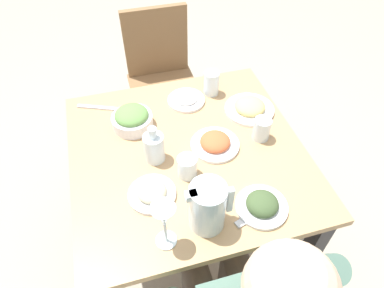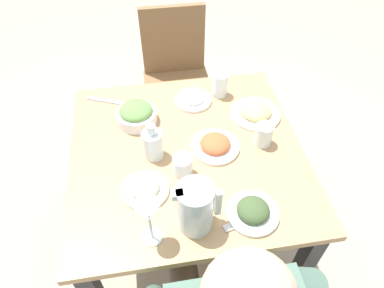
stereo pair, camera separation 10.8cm
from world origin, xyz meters
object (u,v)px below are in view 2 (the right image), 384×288
(water_glass_near_right, at_px, (183,166))
(oil_carafe, at_px, (153,145))
(chair_far, at_px, (176,73))
(salad_bowl, at_px, (136,114))
(water_glass_by_pitcher, at_px, (220,85))
(plate_dolmas, at_px, (253,211))
(wine_glass, at_px, (148,214))
(dining_table, at_px, (187,168))
(plate_beans, at_px, (145,189))
(plate_yoghurt, at_px, (193,99))
(plate_rice_curry, at_px, (215,145))
(plate_fries, at_px, (256,112))
(water_glass_far_left, at_px, (264,135))
(water_pitcher, at_px, (195,207))

(water_glass_near_right, relative_size, oil_carafe, 0.53)
(chair_far, distance_m, salad_bowl, 0.72)
(salad_bowl, bearing_deg, water_glass_by_pitcher, 17.43)
(plate_dolmas, distance_m, wine_glass, 0.37)
(dining_table, bearing_deg, water_glass_by_pitcher, 57.79)
(plate_beans, distance_m, plate_yoghurt, 0.54)
(salad_bowl, height_order, plate_beans, salad_bowl)
(salad_bowl, relative_size, plate_yoghurt, 1.01)
(plate_beans, distance_m, water_glass_by_pitcher, 0.64)
(dining_table, distance_m, wine_glass, 0.48)
(plate_rice_curry, bearing_deg, salad_bowl, 145.31)
(dining_table, xyz_separation_m, plate_yoghurt, (0.08, 0.30, 0.13))
(salad_bowl, height_order, plate_fries, salad_bowl)
(water_glass_far_left, xyz_separation_m, wine_glass, (-0.48, -0.35, 0.09))
(plate_yoghurt, height_order, plate_rice_curry, plate_rice_curry)
(oil_carafe, bearing_deg, water_glass_near_right, -47.54)
(chair_far, xyz_separation_m, oil_carafe, (-0.19, -0.84, 0.27))
(chair_far, height_order, wine_glass, wine_glass)
(water_pitcher, distance_m, water_glass_near_right, 0.22)
(plate_rice_curry, distance_m, wine_glass, 0.47)
(dining_table, xyz_separation_m, water_glass_far_left, (0.31, -0.01, 0.16))
(chair_far, height_order, plate_yoghurt, chair_far)
(water_pitcher, bearing_deg, plate_beans, 134.81)
(plate_beans, relative_size, water_glass_far_left, 1.78)
(water_pitcher, height_order, plate_rice_curry, water_pitcher)
(salad_bowl, distance_m, plate_beans, 0.38)
(water_glass_far_left, relative_size, oil_carafe, 0.59)
(oil_carafe, bearing_deg, plate_fries, 19.40)
(salad_bowl, height_order, water_glass_far_left, water_glass_far_left)
(salad_bowl, relative_size, water_glass_far_left, 1.78)
(chair_far, bearing_deg, plate_rice_curry, -86.11)
(plate_rice_curry, bearing_deg, plate_fries, 37.12)
(chair_far, distance_m, water_glass_by_pitcher, 0.59)
(plate_fries, bearing_deg, wine_glass, -133.89)
(oil_carafe, bearing_deg, plate_yoghurt, 55.47)
(water_glass_by_pitcher, xyz_separation_m, wine_glass, (-0.38, -0.69, 0.08))
(dining_table, bearing_deg, water_glass_near_right, -105.31)
(plate_beans, bearing_deg, dining_table, 44.46)
(plate_yoghurt, bearing_deg, plate_rice_curry, -82.59)
(plate_yoghurt, distance_m, water_glass_by_pitcher, 0.14)
(plate_beans, distance_m, water_glass_near_right, 0.16)
(plate_yoghurt, distance_m, oil_carafe, 0.37)
(plate_yoghurt, distance_m, wine_glass, 0.72)
(water_glass_near_right, height_order, wine_glass, wine_glass)
(plate_dolmas, height_order, oil_carafe, oil_carafe)
(water_glass_near_right, bearing_deg, chair_far, 84.57)
(chair_far, xyz_separation_m, plate_rice_curry, (0.06, -0.84, 0.23))
(dining_table, height_order, plate_dolmas, plate_dolmas)
(chair_far, bearing_deg, dining_table, -94.01)
(plate_fries, xyz_separation_m, oil_carafe, (-0.47, -0.16, 0.04))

